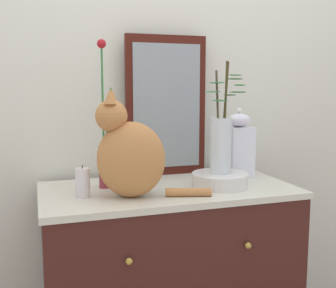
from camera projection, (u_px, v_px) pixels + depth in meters
wall_back at (146, 70)px, 1.96m from camera, size 4.40×0.08×2.60m
sideboard at (168, 279)px, 1.76m from camera, size 1.03×0.55×0.81m
mirror_leaning at (166, 106)px, 1.91m from camera, size 0.38×0.03×0.64m
cat_sitting at (129, 154)px, 1.53m from camera, size 0.44×0.23×0.40m
vase_slim_green at (104, 149)px, 1.67m from camera, size 0.06×0.04×0.60m
bowl_porcelain at (220, 180)px, 1.71m from camera, size 0.23×0.23×0.06m
vase_glass_clear at (221, 141)px, 1.69m from camera, size 0.19×0.11×0.46m
jar_lidded_porcelain at (239, 146)px, 1.88m from camera, size 0.11×0.11×0.32m
candle_pillar at (83, 183)px, 1.54m from camera, size 0.05×0.05×0.12m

